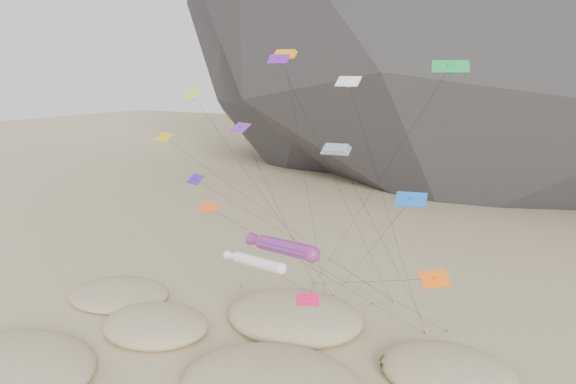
% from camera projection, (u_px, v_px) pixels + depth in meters
% --- Properties ---
extents(dunes, '(51.46, 35.77, 3.46)m').
position_uv_depth(dunes, '(217.00, 368.00, 47.45)').
color(dunes, '#CCB789').
rests_on(dunes, ground).
extents(dune_grass, '(44.19, 28.27, 1.53)m').
position_uv_depth(dune_grass, '(225.00, 372.00, 46.52)').
color(dune_grass, black).
rests_on(dune_grass, ground).
extents(kite_stakes, '(24.31, 6.40, 0.30)m').
position_uv_depth(kite_stakes, '(353.00, 303.00, 62.05)').
color(kite_stakes, '#3F2D1E').
rests_on(kite_stakes, ground).
extents(rainbow_tube_kite, '(8.84, 19.13, 12.00)m').
position_uv_depth(rainbow_tube_kite, '(283.00, 247.00, 46.52)').
color(rainbow_tube_kite, '#FF341A').
rests_on(rainbow_tube_kite, ground).
extents(white_tube_kite, '(7.44, 17.36, 10.36)m').
position_uv_depth(white_tube_kite, '(256.00, 262.00, 46.93)').
color(white_tube_kite, white).
rests_on(white_tube_kite, ground).
extents(orange_parafoil, '(2.43, 8.27, 27.28)m').
position_uv_depth(orange_parafoil, '(285.00, 58.00, 53.49)').
color(orange_parafoil, orange).
rests_on(orange_parafoil, ground).
extents(multi_parafoil, '(5.42, 13.67, 19.62)m').
position_uv_depth(multi_parafoil, '(337.00, 152.00, 44.56)').
color(multi_parafoil, red).
rests_on(multi_parafoil, ground).
extents(delta_kites, '(30.02, 21.86, 26.54)m').
position_uv_depth(delta_kites, '(305.00, 157.00, 47.55)').
color(delta_kites, blue).
rests_on(delta_kites, ground).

